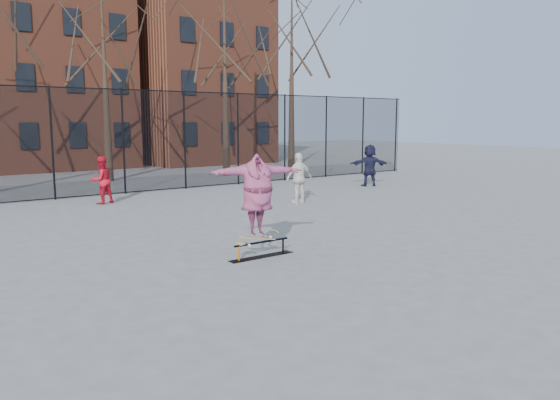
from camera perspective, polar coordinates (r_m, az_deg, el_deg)
ground at (r=10.25m, az=5.62°, el=-7.60°), size 100.00×100.00×0.00m
skate_rail at (r=11.34m, az=-1.93°, el=-5.32°), size 1.51×0.23×0.33m
skateboard at (r=11.23m, az=-2.35°, el=-4.14°), size 0.84×0.20×0.10m
skater at (r=11.07m, az=-2.38°, el=0.28°), size 2.10×1.02×1.65m
bystander_red at (r=19.37m, az=-18.16°, el=1.99°), size 0.91×0.79×1.61m
bystander_white at (r=18.55m, az=2.01°, el=2.30°), size 1.03×0.48×1.72m
bystander_navy at (r=23.74m, az=9.34°, el=3.60°), size 1.71×1.26×1.79m
fence at (r=21.29m, az=-19.10°, el=5.85°), size 34.03×0.07×4.00m
tree_row at (r=25.59m, az=-23.33°, el=17.91°), size 33.66×7.46×10.67m
rowhouses at (r=34.16m, az=-25.37°, el=13.01°), size 29.00×7.00×13.00m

